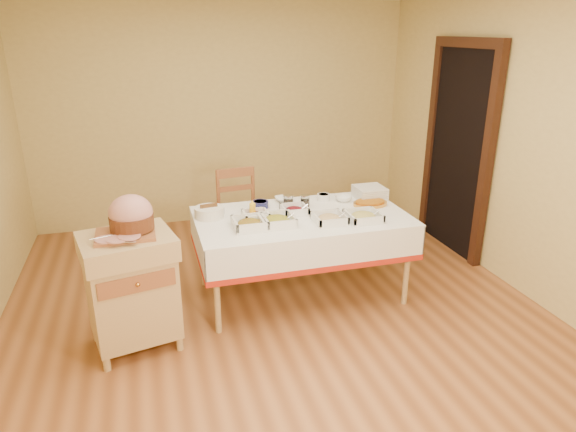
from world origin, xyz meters
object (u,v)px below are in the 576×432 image
at_px(dining_chair, 241,216).
at_px(brass_platter, 370,203).
at_px(mustard_bottle, 252,210).
at_px(dining_table, 301,233).
at_px(ham_on_board, 130,218).
at_px(preserve_jar_left, 288,202).
at_px(butcher_cart, 131,285).
at_px(plate_stack, 370,193).
at_px(preserve_jar_right, 305,201).
at_px(bread_basket, 209,212).

distance_m(dining_chair, brass_platter, 1.34).
distance_m(mustard_bottle, brass_platter, 1.11).
height_order(dining_table, mustard_bottle, mustard_bottle).
height_order(dining_chair, mustard_bottle, dining_chair).
xyz_separation_m(ham_on_board, preserve_jar_left, (1.34, 0.62, -0.21)).
xyz_separation_m(dining_table, ham_on_board, (-1.40, -0.39, 0.42)).
relative_size(butcher_cart, dining_chair, 0.94).
height_order(butcher_cart, plate_stack, butcher_cart).
relative_size(butcher_cart, preserve_jar_right, 8.27).
bearing_deg(preserve_jar_left, plate_stack, 3.07).
xyz_separation_m(dining_chair, preserve_jar_left, (0.32, -0.62, 0.32)).
relative_size(dining_chair, plate_stack, 3.59).
bearing_deg(dining_table, mustard_bottle, 172.10).
relative_size(preserve_jar_left, brass_platter, 0.37).
xyz_separation_m(dining_table, plate_stack, (0.76, 0.27, 0.22)).
distance_m(preserve_jar_right, mustard_bottle, 0.54).
distance_m(dining_table, butcher_cart, 1.51).
relative_size(plate_stack, brass_platter, 0.83).
height_order(preserve_jar_right, plate_stack, plate_stack).
xyz_separation_m(dining_chair, preserve_jar_right, (0.48, -0.63, 0.32)).
xyz_separation_m(butcher_cart, preserve_jar_right, (1.54, 0.64, 0.30)).
bearing_deg(mustard_bottle, preserve_jar_right, 16.86).
distance_m(ham_on_board, plate_stack, 2.27).
xyz_separation_m(butcher_cart, bread_basket, (0.67, 0.60, 0.30)).
height_order(butcher_cart, dining_chair, dining_chair).
bearing_deg(butcher_cart, dining_table, 16.49).
relative_size(butcher_cart, ham_on_board, 2.07).
bearing_deg(dining_chair, preserve_jar_left, -62.43).
xyz_separation_m(bread_basket, brass_platter, (1.46, -0.09, -0.03)).
bearing_deg(ham_on_board, dining_table, 15.67).
distance_m(dining_table, ham_on_board, 1.51).
relative_size(dining_table, preserve_jar_right, 16.73).
relative_size(bread_basket, plate_stack, 0.93).
xyz_separation_m(preserve_jar_left, brass_platter, (0.74, -0.14, -0.03)).
height_order(ham_on_board, plate_stack, ham_on_board).
bearing_deg(brass_platter, mustard_bottle, -178.34).
bearing_deg(dining_table, plate_stack, 19.68).
bearing_deg(bread_basket, plate_stack, 3.55).
height_order(plate_stack, brass_platter, plate_stack).
relative_size(mustard_bottle, brass_platter, 0.50).
height_order(dining_chair, preserve_jar_right, dining_chair).
xyz_separation_m(ham_on_board, brass_platter, (2.08, 0.48, -0.24)).
distance_m(dining_table, brass_platter, 0.71).
relative_size(ham_on_board, preserve_jar_left, 3.68).
bearing_deg(dining_chair, dining_table, -65.97).
height_order(bread_basket, plate_stack, plate_stack).
relative_size(preserve_jar_left, plate_stack, 0.44).
bearing_deg(mustard_bottle, ham_on_board, -155.25).
relative_size(preserve_jar_right, mustard_bottle, 0.68).
height_order(mustard_bottle, plate_stack, mustard_bottle).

